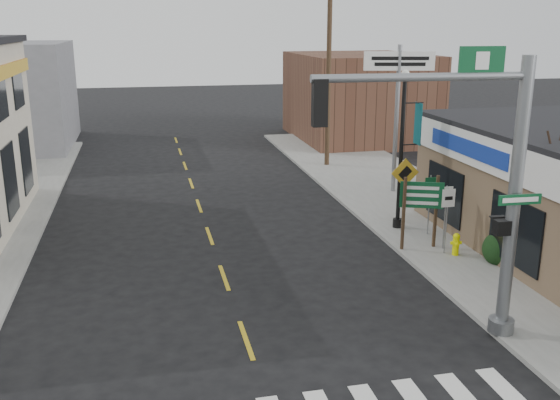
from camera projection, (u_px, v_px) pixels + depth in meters
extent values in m
cube|color=gray|center=(425.00, 211.00, 25.62)|extent=(6.00, 38.00, 0.13)
cube|color=gold|center=(224.00, 278.00, 19.05)|extent=(0.12, 56.00, 0.01)
cube|color=brown|center=(358.00, 97.00, 41.47)|extent=(8.00, 10.00, 5.60)
cylinder|color=gray|center=(514.00, 202.00, 14.55)|extent=(0.31, 0.31, 6.69)
cylinder|color=gray|center=(425.00, 78.00, 13.24)|extent=(4.91, 0.18, 0.18)
cube|color=black|center=(322.00, 104.00, 12.91)|extent=(0.31, 0.25, 1.00)
cube|color=#0D4725|center=(520.00, 200.00, 14.31)|extent=(1.06, 0.04, 0.25)
cube|color=#0D4725|center=(483.00, 61.00, 13.43)|extent=(1.06, 0.05, 0.61)
cube|color=black|center=(503.00, 228.00, 14.62)|extent=(0.36, 0.29, 0.36)
cube|color=#473321|center=(404.00, 214.00, 20.78)|extent=(0.09, 0.09, 2.50)
cube|color=#473321|center=(436.00, 211.00, 21.02)|extent=(0.09, 0.09, 2.50)
cube|color=#0C4B24|center=(422.00, 195.00, 20.67)|extent=(1.43, 0.05, 0.89)
cylinder|color=#E7ED00|center=(456.00, 246.00, 20.50)|extent=(0.21, 0.21, 0.60)
sphere|color=#E7ED00|center=(457.00, 237.00, 20.41)|extent=(0.24, 0.24, 0.24)
cylinder|color=gray|center=(403.00, 198.00, 22.61)|extent=(0.06, 0.06, 2.51)
cube|color=#BF901E|center=(405.00, 173.00, 22.32)|extent=(1.06, 0.03, 1.06)
cylinder|color=black|center=(401.00, 154.00, 22.64)|extent=(0.15, 0.15, 5.60)
sphere|color=silver|center=(405.00, 74.00, 21.86)|extent=(0.30, 0.30, 0.30)
cube|color=#0C4B51|center=(418.00, 124.00, 22.47)|extent=(0.02, 0.59, 1.51)
cylinder|color=gray|center=(396.00, 120.00, 27.62)|extent=(0.19, 0.19, 6.50)
cube|color=white|center=(399.00, 61.00, 26.92)|extent=(3.06, 0.18, 0.81)
ellipsoid|color=black|center=(500.00, 249.00, 19.87)|extent=(1.14, 1.14, 0.85)
cylinder|color=#472A1F|center=(329.00, 73.00, 32.49)|extent=(0.25, 0.25, 9.74)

